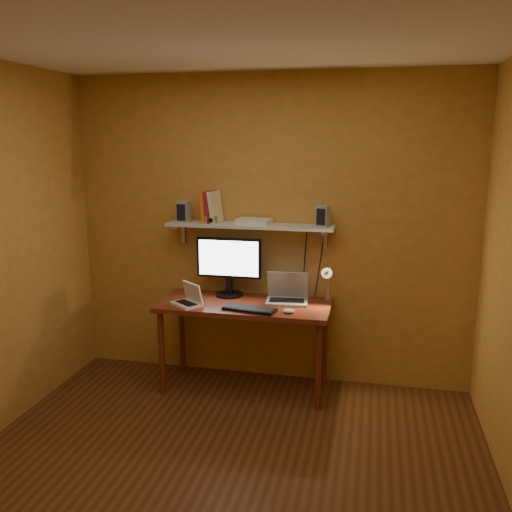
% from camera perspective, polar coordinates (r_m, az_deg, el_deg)
% --- Properties ---
extents(room, '(3.44, 3.24, 2.64)m').
position_cam_1_polar(room, '(3.07, -4.31, -2.23)').
color(room, '#593417').
rests_on(room, ground).
extents(desk, '(1.40, 0.60, 0.75)m').
position_cam_1_polar(desk, '(4.47, -1.21, -6.03)').
color(desk, maroon).
rests_on(desk, ground).
extents(wall_shelf, '(1.40, 0.25, 0.21)m').
position_cam_1_polar(wall_shelf, '(4.49, -0.67, 3.19)').
color(wall_shelf, silver).
rests_on(wall_shelf, room).
extents(monitor, '(0.56, 0.24, 0.50)m').
position_cam_1_polar(monitor, '(4.59, -2.86, -0.80)').
color(monitor, black).
rests_on(monitor, desk).
extents(laptop, '(0.35, 0.27, 0.25)m').
position_cam_1_polar(laptop, '(4.47, 3.32, -3.99)').
color(laptop, gray).
rests_on(laptop, desk).
extents(netbook, '(0.29, 0.28, 0.18)m').
position_cam_1_polar(netbook, '(4.42, -7.04, -4.48)').
color(netbook, white).
rests_on(netbook, desk).
extents(keyboard, '(0.44, 0.22, 0.02)m').
position_cam_1_polar(keyboard, '(4.25, -0.68, -5.62)').
color(keyboard, black).
rests_on(keyboard, desk).
extents(mouse, '(0.10, 0.07, 0.03)m').
position_cam_1_polar(mouse, '(4.19, 3.48, -5.80)').
color(mouse, white).
rests_on(mouse, desk).
extents(desk_lamp, '(0.09, 0.23, 0.38)m').
position_cam_1_polar(desk_lamp, '(4.40, 7.54, -2.42)').
color(desk_lamp, silver).
rests_on(desk_lamp, desk).
extents(speaker_left, '(0.11, 0.11, 0.18)m').
position_cam_1_polar(speaker_left, '(4.62, -7.62, 4.65)').
color(speaker_left, gray).
rests_on(speaker_left, wall_shelf).
extents(speaker_right, '(0.12, 0.12, 0.17)m').
position_cam_1_polar(speaker_right, '(4.37, 7.10, 4.18)').
color(speaker_right, gray).
rests_on(speaker_right, wall_shelf).
extents(books, '(0.17, 0.19, 0.26)m').
position_cam_1_polar(books, '(4.57, -4.75, 5.18)').
color(books, '#D65E1E').
rests_on(books, wall_shelf).
extents(shelf_camera, '(0.11, 0.06, 0.06)m').
position_cam_1_polar(shelf_camera, '(4.51, -4.76, 3.81)').
color(shelf_camera, silver).
rests_on(shelf_camera, wall_shelf).
extents(router, '(0.29, 0.21, 0.05)m').
position_cam_1_polar(router, '(4.47, -0.22, 3.66)').
color(router, white).
rests_on(router, wall_shelf).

